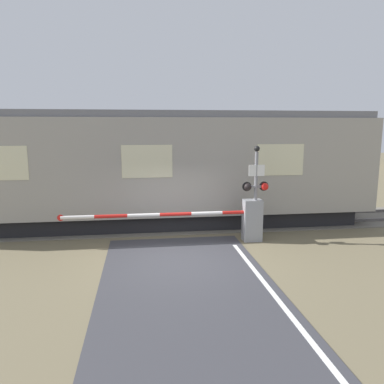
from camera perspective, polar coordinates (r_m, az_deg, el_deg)
name	(u,v)px	position (r m, az deg, el deg)	size (l,w,h in m)	color
ground_plane	(180,259)	(10.80, -1.85, -10.20)	(80.00, 80.00, 0.00)	#6B6047
track_bed	(169,223)	(14.56, -3.46, -4.79)	(36.00, 3.20, 0.13)	#666056
train	(147,168)	(14.13, -6.92, 3.61)	(16.89, 2.94, 4.27)	black
crossing_barrier	(237,219)	(12.32, 6.86, -4.14)	(6.46, 0.44, 1.37)	gray
signal_post	(256,188)	(12.18, 9.71, 0.65)	(0.86, 0.26, 3.12)	gray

